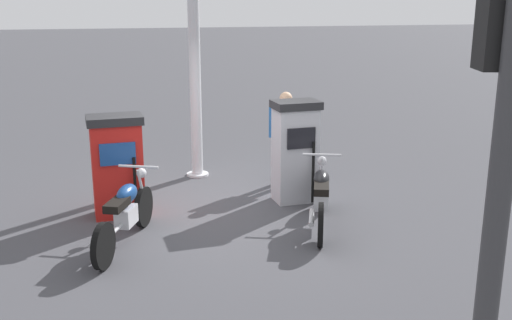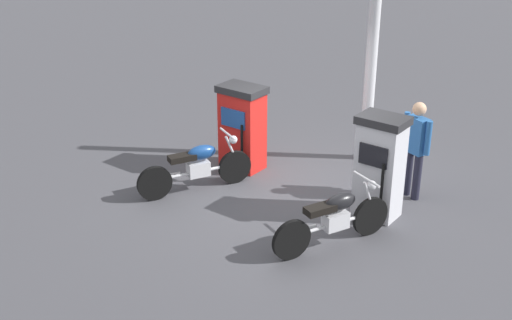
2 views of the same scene
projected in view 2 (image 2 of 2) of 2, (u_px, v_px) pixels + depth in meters
name	position (u px, v px, depth m)	size (l,w,h in m)	color
ground_plane	(293.00, 195.00, 10.69)	(120.00, 120.00, 0.00)	#424247
fuel_pump_near	(242.00, 127.00, 11.39)	(0.59, 0.82, 1.50)	red
fuel_pump_far	(380.00, 166.00, 9.76)	(0.56, 0.74, 1.60)	silver
motorcycle_near_pump	(197.00, 166.00, 10.67)	(1.85, 0.94, 0.93)	black
motorcycle_far_pump	(334.00, 217.00, 9.09)	(1.83, 0.86, 0.93)	black
attendant_person	(416.00, 144.00, 10.28)	(0.30, 0.57, 1.61)	#1E1E2D
canopy_support_pole	(371.00, 61.00, 11.34)	(0.40, 0.40, 3.81)	silver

